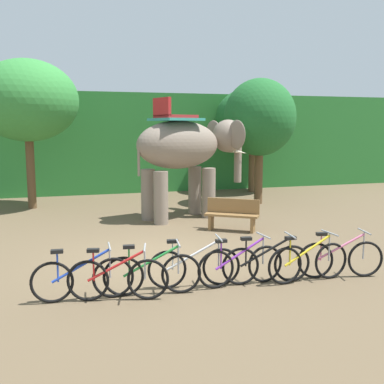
# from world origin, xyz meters

# --- Properties ---
(ground_plane) EXTENTS (80.00, 80.00, 0.00)m
(ground_plane) POSITION_xyz_m (0.00, 0.00, 0.00)
(ground_plane) COLOR brown
(foliage_hedge) EXTENTS (36.00, 6.00, 4.39)m
(foliage_hedge) POSITION_xyz_m (0.00, 13.12, 2.19)
(foliage_hedge) COLOR #28702D
(foliage_hedge) RESTS_ON ground
(tree_right) EXTENTS (3.53, 3.53, 5.24)m
(tree_right) POSITION_xyz_m (-2.98, 7.41, 3.80)
(tree_right) COLOR brown
(tree_right) RESTS_ON ground
(tree_center) EXTENTS (2.69, 2.69, 4.70)m
(tree_center) POSITION_xyz_m (5.26, 6.05, 3.24)
(tree_center) COLOR brown
(tree_center) RESTS_ON ground
(tree_far_right) EXTENTS (3.36, 3.36, 4.66)m
(tree_far_right) POSITION_xyz_m (6.36, 9.07, 3.28)
(tree_far_right) COLOR brown
(tree_far_right) RESTS_ON ground
(elephant) EXTENTS (4.23, 2.72, 3.78)m
(elephant) POSITION_xyz_m (1.92, 4.22, 2.20)
(elephant) COLOR gray
(elephant) RESTS_ON ground
(bike_blue) EXTENTS (1.71, 0.52, 0.92)m
(bike_blue) POSITION_xyz_m (-1.74, -2.15, 0.39)
(bike_blue) COLOR black
(bike_blue) RESTS_ON ground
(bike_red) EXTENTS (1.68, 0.57, 0.92)m
(bike_red) POSITION_xyz_m (-1.18, -2.32, 0.39)
(bike_red) COLOR black
(bike_red) RESTS_ON ground
(bike_green) EXTENTS (1.70, 0.52, 0.92)m
(bike_green) POSITION_xyz_m (-0.57, -2.23, 0.39)
(bike_green) COLOR black
(bike_green) RESTS_ON ground
(bike_white) EXTENTS (1.70, 0.52, 0.92)m
(bike_white) POSITION_xyz_m (0.24, -2.07, 0.39)
(bike_white) COLOR black
(bike_white) RESTS_ON ground
(bike_purple) EXTENTS (1.71, 0.52, 0.92)m
(bike_purple) POSITION_xyz_m (1.09, -2.22, 0.39)
(bike_purple) COLOR black
(bike_purple) RESTS_ON ground
(bike_black) EXTENTS (1.70, 0.52, 0.92)m
(bike_black) POSITION_xyz_m (1.58, -2.26, 0.39)
(bike_black) COLOR black
(bike_black) RESTS_ON ground
(bike_yellow) EXTENTS (1.71, 0.52, 0.92)m
(bike_yellow) POSITION_xyz_m (2.38, -2.39, 0.39)
(bike_yellow) COLOR black
(bike_yellow) RESTS_ON ground
(bike_pink) EXTENTS (1.69, 0.54, 0.92)m
(bike_pink) POSITION_xyz_m (3.10, -2.37, 0.39)
(bike_pink) COLOR black
(bike_pink) RESTS_ON ground
(wooden_bench) EXTENTS (1.47, 1.18, 0.89)m
(wooden_bench) POSITION_xyz_m (2.61, 2.04, 0.48)
(wooden_bench) COLOR brown
(wooden_bench) RESTS_ON ground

